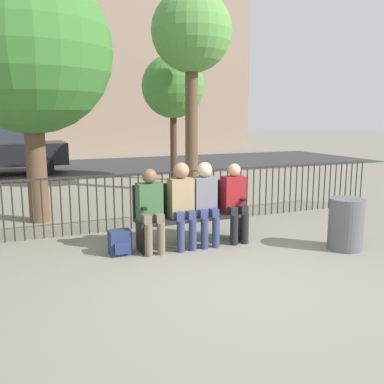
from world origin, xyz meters
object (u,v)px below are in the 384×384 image
at_px(backpack, 120,243).
at_px(seated_person_2, 205,199).
at_px(tree_1, 192,35).
at_px(park_bench, 190,212).
at_px(tree_0, 173,87).
at_px(seated_person_0, 151,206).
at_px(seated_person_3, 235,199).
at_px(trash_bin, 346,224).
at_px(tree_3, 29,52).
at_px(seated_person_1, 182,200).

bearing_deg(backpack, seated_person_2, -2.50).
xyz_separation_m(seated_person_2, tree_1, (1.57, 4.16, 3.06)).
xyz_separation_m(park_bench, tree_0, (2.07, 6.11, 2.19)).
bearing_deg(seated_person_2, park_bench, 146.36).
bearing_deg(seated_person_0, tree_1, 59.98).
bearing_deg(backpack, seated_person_0, -7.73).
distance_m(seated_person_2, tree_1, 5.40).
relative_size(seated_person_3, tree_0, 0.33).
distance_m(seated_person_2, trash_bin, 2.04).
height_order(seated_person_2, tree_3, tree_3).
bearing_deg(seated_person_0, tree_3, 117.93).
bearing_deg(seated_person_3, trash_bin, -37.62).
relative_size(seated_person_0, seated_person_2, 0.96).
xyz_separation_m(park_bench, trash_bin, (1.95, -1.11, -0.12)).
distance_m(seated_person_0, trash_bin, 2.79).
bearing_deg(seated_person_1, tree_3, 125.81).
xyz_separation_m(park_bench, tree_3, (-1.96, 2.35, 2.46)).
bearing_deg(park_bench, seated_person_1, -144.37).
xyz_separation_m(tree_0, tree_1, (-0.31, -2.08, 1.06)).
bearing_deg(seated_person_0, trash_bin, -20.66).
bearing_deg(park_bench, tree_3, 129.87).
xyz_separation_m(seated_person_0, backpack, (-0.43, 0.06, -0.49)).
height_order(seated_person_2, trash_bin, seated_person_2).
distance_m(tree_0, trash_bin, 7.58).
height_order(seated_person_3, tree_0, tree_0).
bearing_deg(park_bench, tree_0, 71.26).
height_order(park_bench, seated_person_3, seated_person_3).
xyz_separation_m(backpack, tree_0, (3.15, 6.18, 2.52)).
xyz_separation_m(backpack, tree_3, (-0.88, 2.42, 2.79)).
bearing_deg(tree_1, backpack, -124.63).
distance_m(seated_person_3, tree_0, 6.71).
height_order(seated_person_1, tree_3, tree_3).
distance_m(seated_person_1, trash_bin, 2.36).
bearing_deg(seated_person_2, seated_person_0, -179.79).
bearing_deg(tree_0, backpack, -117.00).
relative_size(seated_person_0, backpack, 3.48).
bearing_deg(park_bench, backpack, -176.21).
bearing_deg(tree_3, tree_0, 43.04).
bearing_deg(seated_person_3, park_bench, 169.20).
bearing_deg(park_bench, seated_person_0, -168.67).
height_order(park_bench, tree_3, tree_3).
distance_m(seated_person_3, backpack, 1.82).
bearing_deg(tree_1, tree_0, 81.39).
distance_m(seated_person_3, tree_1, 5.29).
relative_size(seated_person_3, tree_1, 0.25).
relative_size(seated_person_0, tree_0, 0.33).
bearing_deg(seated_person_0, seated_person_1, 0.44).
height_order(seated_person_2, tree_1, tree_1).
xyz_separation_m(seated_person_2, backpack, (-1.27, 0.06, -0.52)).
relative_size(seated_person_2, tree_3, 0.28).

